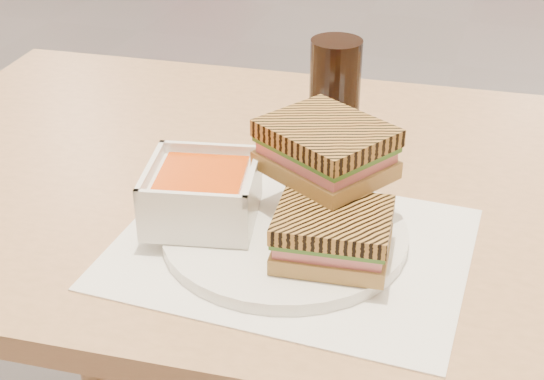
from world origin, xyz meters
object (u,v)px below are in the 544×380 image
(cola_glass, at_px, (335,93))
(panini_lower, at_px, (333,234))
(plate, at_px, (285,234))
(soup_bowl, at_px, (202,195))
(main_table, at_px, (331,261))

(cola_glass, bearing_deg, panini_lower, -76.37)
(plate, bearing_deg, soup_bowl, -175.91)
(main_table, distance_m, panini_lower, 0.24)
(main_table, bearing_deg, soup_bowl, -128.57)
(plate, xyz_separation_m, panini_lower, (0.06, -0.04, 0.03))
(soup_bowl, distance_m, cola_glass, 0.27)
(plate, height_order, soup_bowl, soup_bowl)
(main_table, relative_size, cola_glass, 8.68)
(plate, bearing_deg, cola_glass, 91.90)
(main_table, distance_m, soup_bowl, 0.24)
(main_table, xyz_separation_m, plate, (-0.02, -0.14, 0.12))
(panini_lower, distance_m, cola_glass, 0.29)
(plate, distance_m, panini_lower, 0.08)
(plate, distance_m, soup_bowl, 0.10)
(soup_bowl, relative_size, cola_glass, 0.96)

